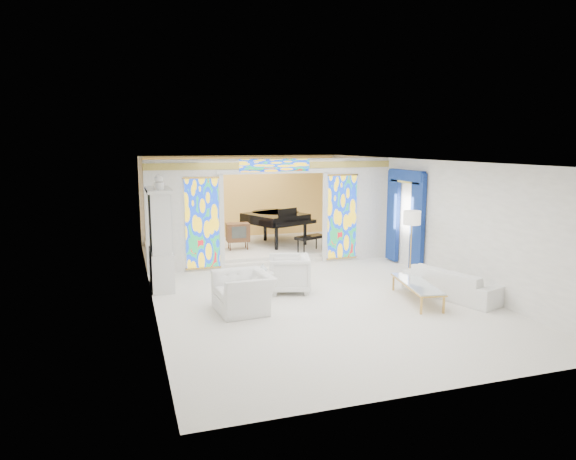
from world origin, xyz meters
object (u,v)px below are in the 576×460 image
object	(u,v)px
armchair_right	(289,273)
coffee_table	(417,284)
sofa	(453,283)
china_cabinet	(160,239)
armchair_left	(243,292)
grand_piano	(277,218)
tv_console	(238,232)

from	to	relation	value
armchair_right	coffee_table	size ratio (longest dim) A/B	0.49
sofa	coffee_table	size ratio (longest dim) A/B	1.16
china_cabinet	armchair_right	bearing A→B (deg)	-24.72
china_cabinet	armchair_right	size ratio (longest dim) A/B	2.89
armchair_left	coffee_table	distance (m)	3.79
china_cabinet	armchair_left	xyz separation A→B (m)	(1.46, -2.35, -0.77)
china_cabinet	sofa	world-z (taller)	china_cabinet
china_cabinet	armchair_right	world-z (taller)	china_cabinet
armchair_left	sofa	distance (m)	4.73
sofa	coffee_table	distance (m)	0.95
armchair_left	grand_piano	bearing A→B (deg)	152.43
armchair_left	tv_console	size ratio (longest dim) A/B	1.50
grand_piano	coffee_table	bearing A→B (deg)	-102.88
armchair_right	sofa	world-z (taller)	armchair_right
armchair_left	armchair_right	xyz separation A→B (m)	(1.33, 1.07, 0.03)
armchair_right	tv_console	xyz separation A→B (m)	(-0.27, 4.30, 0.28)
armchair_right	china_cabinet	bearing A→B (deg)	-99.41
coffee_table	tv_console	distance (m)	6.47
armchair_left	armchair_right	world-z (taller)	armchair_right
china_cabinet	coffee_table	distance (m)	6.00
armchair_left	armchair_right	distance (m)	1.70
grand_piano	tv_console	distance (m)	1.62
sofa	tv_console	distance (m)	6.89
armchair_right	grand_piano	bearing A→B (deg)	-178.12
grand_piano	tv_console	xyz separation A→B (m)	(-1.45, -0.66, -0.29)
sofa	coffee_table	xyz separation A→B (m)	(-0.95, -0.03, 0.05)
grand_piano	china_cabinet	bearing A→B (deg)	-160.95
coffee_table	grand_piano	bearing A→B (deg)	100.82
armchair_right	sofa	distance (m)	3.72
sofa	coffee_table	world-z (taller)	sofa
armchair_right	tv_console	size ratio (longest dim) A/B	1.16
armchair_right	grand_piano	size ratio (longest dim) A/B	0.28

